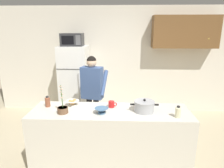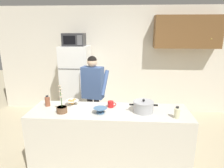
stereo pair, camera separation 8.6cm
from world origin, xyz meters
name	(u,v)px [view 2 (the right image)]	position (x,y,z in m)	size (l,w,h in m)	color
ground_plane	(110,164)	(0.00, 0.00, 0.00)	(14.00, 14.00, 0.00)	#C6B793
back_wall_unit	(127,56)	(0.26, 2.26, 1.41)	(6.00, 0.48, 2.60)	silver
kitchen_island	(109,138)	(0.00, 0.00, 0.46)	(2.33, 0.68, 0.92)	silver
refrigerator	(76,82)	(-0.95, 1.85, 0.85)	(0.64, 0.68, 1.69)	white
microwave	(74,40)	(-0.95, 1.83, 1.83)	(0.48, 0.37, 0.28)	#2D2D30
person_near_pot	(93,87)	(-0.40, 0.95, 0.98)	(0.55, 0.49, 1.59)	black
cooking_pot	(143,107)	(0.49, -0.01, 1.00)	(0.41, 0.29, 0.19)	#ADAFB5
coffee_mug	(111,104)	(0.01, 0.13, 0.97)	(0.13, 0.09, 0.10)	red
bread_bowl	(72,102)	(-0.60, 0.17, 0.97)	(0.21, 0.21, 0.10)	white
empty_bowl	(100,110)	(-0.12, -0.11, 0.97)	(0.20, 0.20, 0.08)	#4C7299
bottle_near_edge	(177,113)	(0.92, -0.19, 1.00)	(0.07, 0.07, 0.16)	beige
bottle_mid_counter	(47,101)	(-0.97, 0.11, 1.00)	(0.08, 0.08, 0.17)	brown
potted_orchid	(62,108)	(-0.67, -0.12, 0.99)	(0.15, 0.15, 0.42)	brown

